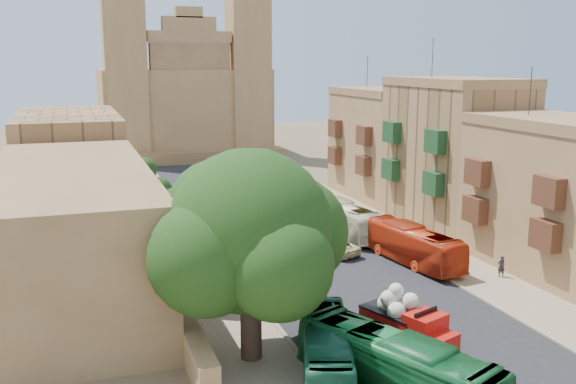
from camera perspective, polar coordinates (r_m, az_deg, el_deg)
ground at (r=35.11m, az=14.24°, el=-14.59°), size 260.00×260.00×0.00m
road_surface at (r=60.86m, az=-1.21°, el=-2.97°), size 14.00×140.00×0.01m
sidewalk_east at (r=64.28m, az=6.89°, el=-2.27°), size 5.00×140.00×0.01m
sidewalk_west at (r=58.81m, az=-10.09°, el=-3.67°), size 5.00×140.00×0.01m
kerb_east at (r=63.25m, az=4.85°, el=-2.40°), size 0.25×140.00×0.12m
kerb_west at (r=59.19m, az=-7.70°, el=-3.44°), size 0.25×140.00×0.12m
townhouse_b at (r=51.08m, az=22.95°, el=-0.22°), size 9.00×14.00×14.90m
townhouse_c at (r=61.84m, az=14.47°, el=3.42°), size 9.00×14.00×17.40m
townhouse_d at (r=73.94m, az=8.52°, el=4.35°), size 9.00×14.00×15.90m
west_wall at (r=48.66m, az=-11.81°, el=-5.87°), size 1.00×40.00×1.80m
west_building_low at (r=45.56m, az=-18.55°, el=-3.12°), size 10.00×28.00×8.40m
west_building_mid at (r=70.94m, az=-18.79°, el=2.61°), size 10.00×22.00×10.00m
church at (r=106.45m, az=-9.24°, el=8.30°), size 28.00×22.50×36.30m
ficus_tree at (r=32.51m, az=-3.24°, el=-4.00°), size 11.09×10.20×11.09m
street_tree_a at (r=40.71m, az=-7.04°, el=-5.36°), size 3.38×3.38×5.20m
street_tree_b at (r=52.10m, az=-9.76°, el=-1.51°), size 3.53×3.53×5.43m
street_tree_c at (r=63.89m, az=-11.45°, el=0.09°), size 2.75×2.75×4.23m
street_tree_d at (r=75.60m, az=-12.65°, el=1.91°), size 2.90×2.90×4.45m
red_truck at (r=36.26m, az=10.55°, el=-11.06°), size 3.88×5.92×3.27m
olive_pickup at (r=54.06m, az=8.62°, el=-3.83°), size 3.19×5.51×2.14m
bus_green_south at (r=30.87m, az=9.69°, el=-15.10°), size 6.67×10.86×3.00m
bus_green_north at (r=32.56m, az=3.41°, el=-13.84°), size 5.22×9.61×2.62m
bus_red_east at (r=50.30m, az=10.89°, el=-4.60°), size 3.82×10.66×2.90m
bus_cream_east at (r=57.47m, az=4.74°, el=-2.33°), size 3.55×11.06×3.03m
car_blue_a at (r=42.79m, az=0.10°, el=-8.37°), size 1.61×3.99×1.36m
car_white_a at (r=59.84m, az=-5.73°, el=-2.67°), size 2.45×4.01×1.25m
car_cream at (r=51.81m, az=4.12°, el=-4.88°), size 3.59×5.04×1.28m
car_dkblue at (r=77.90m, az=-6.25°, el=0.62°), size 2.62×4.33×1.17m
car_white_b at (r=66.90m, az=-2.30°, el=-1.06°), size 2.93×4.25×1.34m
car_blue_b at (r=83.09m, az=-7.18°, el=1.33°), size 1.86×4.10×1.31m
pedestrian_a at (r=48.89m, az=18.43°, el=-6.29°), size 0.62×0.45×1.58m
pedestrian_c at (r=51.19m, az=14.25°, el=-5.11°), size 0.53×1.09×1.80m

